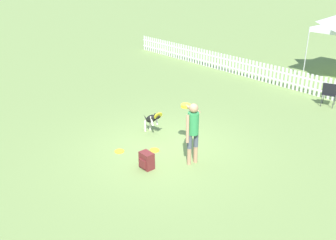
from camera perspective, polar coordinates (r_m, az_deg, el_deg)
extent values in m
plane|color=olive|center=(10.42, -0.10, -4.55)|extent=(240.00, 240.00, 0.00)
cylinder|color=tan|center=(9.62, 3.24, -5.52)|extent=(0.11, 0.11, 0.46)
cylinder|color=#474C5B|center=(9.43, 3.30, -3.29)|extent=(0.12, 0.12, 0.38)
cylinder|color=tan|center=(9.72, 4.21, -5.22)|extent=(0.11, 0.11, 0.46)
cylinder|color=#474C5B|center=(9.53, 4.28, -3.00)|extent=(0.12, 0.12, 0.38)
cylinder|color=#2D8447|center=(9.28, 3.87, -0.51)|extent=(0.32, 0.32, 0.58)
sphere|color=tan|center=(9.13, 3.94, 1.81)|extent=(0.23, 0.23, 0.23)
cylinder|color=tan|center=(9.17, 3.00, -1.38)|extent=(0.20, 0.19, 0.70)
cylinder|color=tan|center=(9.57, 3.72, 1.70)|extent=(0.70, 0.26, 0.14)
cylinder|color=yellow|center=(9.87, 2.73, 2.04)|extent=(0.26, 0.26, 0.02)
cylinder|color=yellow|center=(9.86, 2.73, 2.18)|extent=(0.26, 0.26, 0.02)
cylinder|color=yellow|center=(9.85, 2.73, 2.33)|extent=(0.26, 0.26, 0.02)
ellipsoid|color=black|center=(11.19, -2.56, 0.21)|extent=(0.62, 0.33, 0.47)
ellipsoid|color=silver|center=(11.21, -2.56, 0.01)|extent=(0.32, 0.18, 0.23)
sphere|color=black|center=(10.85, -1.71, 0.57)|extent=(0.18, 0.18, 0.18)
cone|color=black|center=(10.77, -1.51, 0.65)|extent=(0.17, 0.12, 0.15)
cylinder|color=yellow|center=(10.77, -1.51, 0.65)|extent=(0.19, 0.28, 0.24)
cone|color=black|center=(10.87, -1.55, 1.02)|extent=(0.05, 0.05, 0.08)
cone|color=black|center=(10.82, -2.04, 0.91)|extent=(0.05, 0.05, 0.08)
cylinder|color=silver|center=(11.55, -2.75, -0.74)|extent=(0.06, 0.06, 0.35)
cylinder|color=silver|center=(11.47, -3.49, -0.92)|extent=(0.06, 0.06, 0.35)
cylinder|color=silver|center=(11.09, -1.79, 0.00)|extent=(0.17, 0.08, 0.27)
cylinder|color=silver|center=(11.02, -2.48, -0.16)|extent=(0.17, 0.08, 0.27)
cone|color=black|center=(11.53, -3.45, 0.35)|extent=(0.27, 0.10, 0.19)
cylinder|color=yellow|center=(10.40, -7.42, -4.73)|extent=(0.26, 0.26, 0.02)
cylinder|color=yellow|center=(10.37, -2.07, -4.61)|extent=(0.26, 0.26, 0.02)
cube|color=maroon|center=(9.45, -3.26, -6.16)|extent=(0.36, 0.24, 0.44)
cube|color=maroon|center=(9.40, -3.95, -6.66)|extent=(0.25, 0.04, 0.22)
cube|color=white|center=(15.75, 20.59, 4.62)|extent=(21.32, 0.04, 0.06)
cube|color=white|center=(15.65, 20.77, 5.82)|extent=(21.32, 0.04, 0.06)
cube|color=white|center=(22.50, -3.61, 11.65)|extent=(0.09, 0.02, 0.82)
cube|color=white|center=(22.35, -3.31, 11.58)|extent=(0.09, 0.02, 0.82)
cube|color=white|center=(22.21, -3.01, 11.51)|extent=(0.09, 0.02, 0.82)
cube|color=white|center=(22.06, -2.70, 11.44)|extent=(0.09, 0.02, 0.82)
cube|color=white|center=(21.92, -2.39, 11.37)|extent=(0.09, 0.02, 0.82)
cube|color=white|center=(21.78, -2.08, 11.30)|extent=(0.09, 0.02, 0.82)
cube|color=white|center=(21.63, -1.76, 11.23)|extent=(0.09, 0.02, 0.82)
cube|color=white|center=(21.49, -1.44, 11.15)|extent=(0.09, 0.02, 0.82)
cube|color=white|center=(21.35, -1.12, 11.07)|extent=(0.09, 0.02, 0.82)
cube|color=white|center=(21.21, -0.79, 11.00)|extent=(0.09, 0.02, 0.82)
cube|color=white|center=(21.07, -0.45, 10.92)|extent=(0.09, 0.02, 0.82)
cube|color=white|center=(20.93, -0.12, 10.84)|extent=(0.09, 0.02, 0.82)
cube|color=white|center=(20.79, 0.23, 10.75)|extent=(0.09, 0.02, 0.82)
cube|color=white|center=(20.66, 0.57, 10.67)|extent=(0.09, 0.02, 0.82)
cube|color=white|center=(20.52, 0.92, 10.59)|extent=(0.09, 0.02, 0.82)
cube|color=white|center=(20.38, 1.28, 10.50)|extent=(0.09, 0.02, 0.82)
cube|color=white|center=(20.25, 1.64, 10.41)|extent=(0.09, 0.02, 0.82)
cube|color=white|center=(20.11, 2.00, 10.32)|extent=(0.09, 0.02, 0.82)
cube|color=white|center=(19.98, 2.37, 10.23)|extent=(0.09, 0.02, 0.82)
cube|color=white|center=(19.85, 2.75, 10.14)|extent=(0.09, 0.02, 0.82)
cube|color=white|center=(19.72, 3.13, 10.04)|extent=(0.09, 0.02, 0.82)
cube|color=white|center=(19.59, 3.51, 9.95)|extent=(0.09, 0.02, 0.82)
cube|color=white|center=(19.46, 3.90, 9.85)|extent=(0.09, 0.02, 0.82)
cube|color=white|center=(19.33, 4.29, 9.75)|extent=(0.09, 0.02, 0.82)
cube|color=white|center=(19.20, 4.69, 9.65)|extent=(0.09, 0.02, 0.82)
cube|color=white|center=(19.07, 5.09, 9.54)|extent=(0.09, 0.02, 0.82)
cube|color=white|center=(18.95, 5.50, 9.44)|extent=(0.09, 0.02, 0.82)
cube|color=white|center=(18.82, 5.92, 9.33)|extent=(0.09, 0.02, 0.82)
cube|color=white|center=(18.70, 6.34, 9.22)|extent=(0.09, 0.02, 0.82)
cube|color=white|center=(18.57, 6.76, 9.11)|extent=(0.09, 0.02, 0.82)
cube|color=white|center=(18.45, 7.19, 9.00)|extent=(0.09, 0.02, 0.82)
cube|color=white|center=(18.33, 7.63, 8.88)|extent=(0.09, 0.02, 0.82)
cube|color=white|center=(18.21, 8.07, 8.76)|extent=(0.09, 0.02, 0.82)
cube|color=white|center=(18.09, 8.51, 8.64)|extent=(0.09, 0.02, 0.82)
cube|color=white|center=(17.98, 8.97, 8.52)|extent=(0.09, 0.02, 0.82)
cube|color=white|center=(17.86, 9.42, 8.40)|extent=(0.09, 0.02, 0.82)
cube|color=white|center=(17.75, 9.89, 8.27)|extent=(0.09, 0.02, 0.82)
cube|color=white|center=(17.63, 10.35, 8.15)|extent=(0.09, 0.02, 0.82)
cube|color=white|center=(17.52, 10.83, 8.02)|extent=(0.09, 0.02, 0.82)
cube|color=white|center=(17.41, 11.31, 7.88)|extent=(0.09, 0.02, 0.82)
cube|color=white|center=(17.30, 11.80, 7.75)|extent=(0.09, 0.02, 0.82)
cube|color=white|center=(17.19, 12.29, 7.61)|extent=(0.09, 0.02, 0.82)
cube|color=white|center=(17.08, 12.79, 7.47)|extent=(0.09, 0.02, 0.82)
cube|color=white|center=(16.98, 13.29, 7.33)|extent=(0.09, 0.02, 0.82)
cube|color=white|center=(16.87, 13.80, 7.19)|extent=(0.09, 0.02, 0.82)
cube|color=white|center=(16.77, 14.31, 7.04)|extent=(0.09, 0.02, 0.82)
cube|color=white|center=(16.67, 14.84, 6.89)|extent=(0.09, 0.02, 0.82)
cube|color=white|center=(16.57, 15.36, 6.74)|extent=(0.09, 0.02, 0.82)
cube|color=white|center=(16.47, 15.90, 6.59)|extent=(0.09, 0.02, 0.82)
cube|color=white|center=(16.37, 16.44, 6.44)|extent=(0.09, 0.02, 0.82)
cube|color=white|center=(16.28, 16.98, 6.28)|extent=(0.09, 0.02, 0.82)
cube|color=white|center=(16.19, 17.53, 6.12)|extent=(0.09, 0.02, 0.82)
cube|color=white|center=(16.09, 18.09, 5.95)|extent=(0.09, 0.02, 0.82)
cube|color=white|center=(16.00, 18.66, 5.79)|extent=(0.09, 0.02, 0.82)
cube|color=white|center=(15.92, 19.23, 5.62)|extent=(0.09, 0.02, 0.82)
cube|color=white|center=(15.83, 19.80, 5.45)|extent=(0.09, 0.02, 0.82)
cube|color=white|center=(15.74, 20.38, 5.28)|extent=(0.09, 0.02, 0.82)
cube|color=white|center=(15.66, 20.97, 5.10)|extent=(0.09, 0.02, 0.82)
cube|color=white|center=(15.58, 21.57, 4.93)|extent=(0.09, 0.02, 0.82)
cube|color=white|center=(15.50, 22.16, 4.75)|extent=(0.09, 0.02, 0.82)
cube|color=white|center=(15.42, 22.77, 4.57)|extent=(0.09, 0.02, 0.82)
cube|color=white|center=(15.34, 23.38, 4.38)|extent=(0.09, 0.02, 0.82)
cube|color=white|center=(15.27, 24.00, 4.20)|extent=(0.09, 0.02, 0.82)
cylinder|color=#333338|center=(14.83, 24.10, 2.93)|extent=(0.02, 0.02, 0.46)
cylinder|color=#333338|center=(14.87, 22.61, 3.22)|extent=(0.02, 0.02, 0.46)
cylinder|color=#333338|center=(14.46, 23.88, 2.48)|extent=(0.02, 0.02, 0.46)
cylinder|color=#333338|center=(14.50, 22.35, 2.78)|extent=(0.02, 0.02, 0.46)
cube|color=black|center=(14.59, 23.38, 3.71)|extent=(0.59, 0.59, 0.03)
cube|color=black|center=(14.33, 23.39, 4.31)|extent=(0.47, 0.24, 0.44)
cylinder|color=#B2B2B2|center=(17.68, 20.30, 9.54)|extent=(0.04, 0.04, 2.26)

